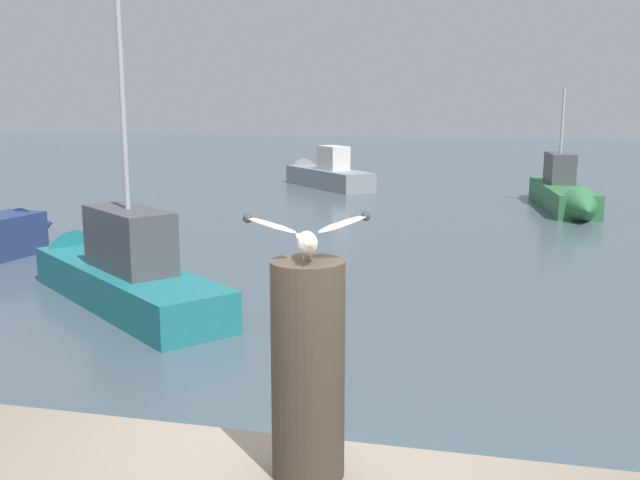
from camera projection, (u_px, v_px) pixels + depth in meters
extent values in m
cylinder|color=#382D23|center=(308.00, 370.00, 3.42)|extent=(0.35, 0.35, 1.05)
cylinder|color=#C67260|center=(303.00, 257.00, 3.33)|extent=(0.01, 0.01, 0.04)
cylinder|color=#C67260|center=(311.00, 256.00, 3.33)|extent=(0.01, 0.01, 0.04)
ellipsoid|color=silver|center=(307.00, 242.00, 3.31)|extent=(0.16, 0.25, 0.10)
sphere|color=silver|center=(310.00, 242.00, 3.17)|extent=(0.06, 0.06, 0.06)
cone|color=gold|center=(311.00, 245.00, 3.12)|extent=(0.03, 0.05, 0.02)
cube|color=silver|center=(305.00, 236.00, 3.45)|extent=(0.10, 0.09, 0.01)
ellipsoid|color=silver|center=(271.00, 225.00, 3.28)|extent=(0.26, 0.19, 0.09)
sphere|color=#3D3D3D|center=(248.00, 218.00, 3.27)|extent=(0.04, 0.04, 0.04)
ellipsoid|color=silver|center=(343.00, 224.00, 3.32)|extent=(0.26, 0.19, 0.09)
sphere|color=#3D3D3D|center=(366.00, 216.00, 3.32)|extent=(0.04, 0.04, 0.04)
cube|color=#1E7075|center=(126.00, 286.00, 11.04)|extent=(4.39, 3.81, 0.59)
cone|color=#1E7075|center=(65.00, 256.00, 13.05)|extent=(1.49, 1.49, 1.06)
cube|color=#47474C|center=(129.00, 239.00, 10.74)|extent=(1.80, 1.64, 0.91)
cylinder|color=#A5A5A8|center=(123.00, 107.00, 10.38)|extent=(0.08, 0.08, 2.95)
cube|color=#2D6B3D|center=(562.00, 196.00, 21.15)|extent=(1.64, 5.11, 0.66)
cone|color=#2D6B3D|center=(584.00, 209.00, 18.42)|extent=(1.12, 1.12, 1.02)
cube|color=#47474C|center=(560.00, 168.00, 21.63)|extent=(0.84, 1.61, 0.88)
cylinder|color=#A5A5A8|center=(563.00, 121.00, 21.37)|extent=(0.08, 0.08, 1.90)
cube|color=gray|center=(329.00, 178.00, 26.18)|extent=(3.86, 4.05, 0.66)
cone|color=gray|center=(297.00, 172.00, 28.31)|extent=(1.54, 1.54, 1.09)
cube|color=silver|center=(333.00, 158.00, 25.78)|extent=(1.33, 1.35, 0.84)
cone|color=navy|center=(38.00, 226.00, 15.37)|extent=(1.01, 1.01, 0.89)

